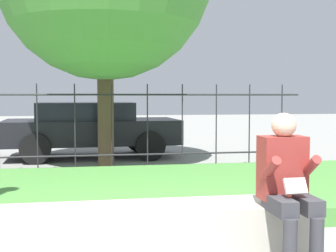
# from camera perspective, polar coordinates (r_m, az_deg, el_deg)

# --- Properties ---
(stone_bench) EXTENTS (2.78, 0.56, 0.49)m
(stone_bench) POSITION_cam_1_polar(r_m,az_deg,el_deg) (4.16, -1.33, -13.25)
(stone_bench) COLOR #B7B2A3
(stone_bench) RESTS_ON ground_plane
(person_seated_reader) EXTENTS (0.42, 0.73, 1.29)m
(person_seated_reader) POSITION_cam_1_polar(r_m,az_deg,el_deg) (4.04, 14.39, -6.69)
(person_seated_reader) COLOR black
(person_seated_reader) RESTS_ON ground_plane
(grass_berm) EXTENTS (8.67, 3.46, 0.21)m
(grass_berm) POSITION_cam_1_polar(r_m,az_deg,el_deg) (6.55, -2.82, -7.97)
(grass_berm) COLOR #4C893D
(grass_berm) RESTS_ON ground_plane
(iron_fence) EXTENTS (6.67, 0.03, 1.65)m
(iron_fence) POSITION_cam_1_polar(r_m,az_deg,el_deg) (8.72, -4.70, -0.02)
(iron_fence) COLOR #232326
(iron_fence) RESTS_ON ground_plane
(car_parked_center) EXTENTS (4.00, 2.07, 1.28)m
(car_parked_center) POSITION_cam_1_polar(r_m,az_deg,el_deg) (10.97, -9.45, -0.15)
(car_parked_center) COLOR black
(car_parked_center) RESTS_ON ground_plane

